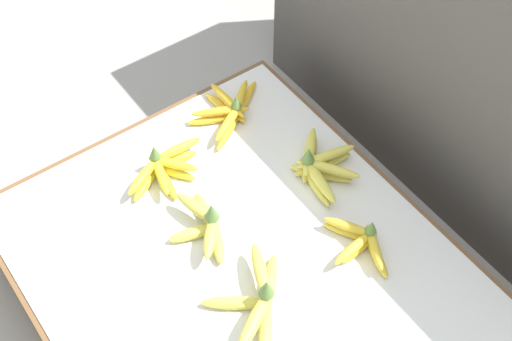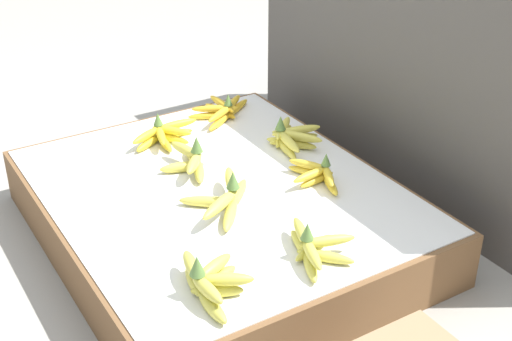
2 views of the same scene
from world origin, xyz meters
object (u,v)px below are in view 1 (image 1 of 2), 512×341
at_px(banana_bunch_back_left, 229,111).
at_px(banana_bunch_back_midright, 361,242).
at_px(banana_bunch_back_midleft, 318,166).
at_px(banana_bunch_middle_midright, 258,301).
at_px(banana_bunch_middle_left, 164,169).
at_px(banana_bunch_middle_midleft, 206,224).

relative_size(banana_bunch_back_left, banana_bunch_back_midright, 1.20).
bearing_deg(banana_bunch_back_midright, banana_bunch_back_midleft, 165.47).
relative_size(banana_bunch_middle_midright, banana_bunch_back_midright, 1.19).
bearing_deg(banana_bunch_middle_left, banana_bunch_middle_midright, -3.38).
distance_m(banana_bunch_middle_left, banana_bunch_back_midleft, 0.41).
xyz_separation_m(banana_bunch_back_left, banana_bunch_back_midright, (0.55, 0.01, 0.00)).
xyz_separation_m(banana_bunch_middle_midright, banana_bunch_back_left, (-0.53, 0.29, -0.01)).
relative_size(banana_bunch_middle_left, banana_bunch_back_midright, 1.17).
relative_size(banana_bunch_back_midleft, banana_bunch_back_midright, 1.10).
distance_m(banana_bunch_back_left, banana_bunch_back_midleft, 0.31).
distance_m(banana_bunch_middle_left, banana_bunch_back_midright, 0.55).
bearing_deg(banana_bunch_back_midleft, banana_bunch_middle_midright, -57.71).
bearing_deg(banana_bunch_back_left, banana_bunch_middle_midleft, -42.86).
xyz_separation_m(banana_bunch_middle_midleft, banana_bunch_back_left, (-0.29, 0.27, -0.01)).
relative_size(banana_bunch_back_left, banana_bunch_back_midleft, 1.10).
bearing_deg(banana_bunch_middle_left, banana_bunch_middle_midleft, -2.36).
distance_m(banana_bunch_middle_midleft, banana_bunch_back_left, 0.39).
height_order(banana_bunch_back_midleft, banana_bunch_back_midright, banana_bunch_back_midleft).
height_order(banana_bunch_middle_left, banana_bunch_middle_midright, banana_bunch_middle_midright).
distance_m(banana_bunch_middle_left, banana_bunch_middle_midleft, 0.22).
bearing_deg(banana_bunch_back_midleft, banana_bunch_middle_left, -124.84).
height_order(banana_bunch_middle_left, banana_bunch_back_midleft, banana_bunch_back_midleft).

